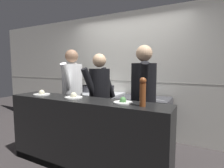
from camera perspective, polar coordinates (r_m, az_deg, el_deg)
ground_plane at (r=2.93m, az=-6.54°, el=-24.23°), size 14.00×14.00×0.00m
wall_back_tiled at (r=3.77m, az=5.21°, el=3.22°), size 8.00×0.06×2.60m
oven_range at (r=3.79m, az=-4.64°, el=-9.73°), size 0.97×0.71×0.91m
prep_counter at (r=3.38m, az=10.41°, el=-11.93°), size 0.92×0.65×0.89m
pass_counter at (r=2.58m, az=-9.45°, el=-16.10°), size 2.41×0.45×1.02m
stock_pot at (r=3.87m, az=-8.08°, el=-1.42°), size 0.26×0.26×0.15m
sauce_pot at (r=3.50m, az=-1.75°, el=-1.81°), size 0.31×0.31×0.18m
mixing_bowl_steel at (r=3.31m, az=9.11°, el=-3.44°), size 0.26×0.26×0.09m
chefs_knife at (r=3.13m, az=13.10°, el=-4.80°), size 0.38×0.15×0.02m
plated_dish_main at (r=2.96m, az=-21.95°, el=-2.96°), size 0.25×0.25×0.09m
plated_dish_appetiser at (r=2.54m, az=-12.44°, el=-4.06°), size 0.25×0.25×0.09m
plated_dish_dessert at (r=2.14m, az=3.59°, el=-5.78°), size 0.23×0.23×0.08m
pepper_mill at (r=1.97m, az=10.02°, el=-2.35°), size 0.08×0.08×0.33m
chef_head_cook at (r=3.26m, az=-12.78°, el=-2.89°), size 0.45×0.77×1.76m
chef_sous at (r=2.90m, az=-4.08°, el=-4.86°), size 0.42×0.73×1.67m
chef_line at (r=2.59m, az=10.19°, el=-5.03°), size 0.46×0.76×1.77m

